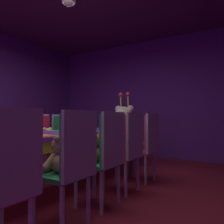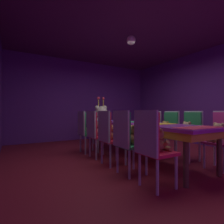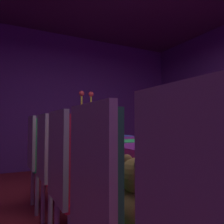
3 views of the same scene
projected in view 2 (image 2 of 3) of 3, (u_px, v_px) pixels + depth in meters
name	position (u px, v px, depth m)	size (l,w,h in m)	color
ground_plane	(142.00, 159.00, 3.55)	(7.90, 7.90, 0.00)	maroon
wall_back	(85.00, 100.00, 6.32)	(5.20, 0.12, 2.80)	#59267F
wall_right	(214.00, 97.00, 4.86)	(0.12, 6.40, 2.80)	#59267F
ceiling_panel	(142.00, 22.00, 3.55)	(5.20, 6.40, 0.04)	#4C1E4C
banquet_table	(142.00, 127.00, 3.55)	(0.90, 2.93, 0.75)	purple
chair_left_0	(150.00, 141.00, 2.16)	(0.42, 0.41, 0.98)	red
teddy_left_0	(159.00, 141.00, 2.24)	(0.24, 0.31, 0.29)	olive
chair_left_1	(125.00, 136.00, 2.65)	(0.42, 0.41, 0.98)	#268C4C
teddy_left_1	(133.00, 136.00, 2.72)	(0.25, 0.32, 0.31)	brown
chair_left_2	(108.00, 132.00, 3.13)	(0.42, 0.41, 0.98)	red
teddy_left_2	(114.00, 133.00, 3.21)	(0.21, 0.28, 0.26)	olive
chair_left_3	(95.00, 130.00, 3.64)	(0.42, 0.41, 0.98)	red
teddy_left_3	(101.00, 129.00, 3.72)	(0.26, 0.33, 0.32)	beige
chair_left_4	(84.00, 128.00, 4.08)	(0.42, 0.41, 0.98)	#268C4C
teddy_left_4	(90.00, 127.00, 4.16)	(0.26, 0.34, 0.32)	beige
chair_right_0	(223.00, 133.00, 2.98)	(0.42, 0.41, 0.98)	#CC338C
teddy_right_0	(218.00, 134.00, 2.91)	(0.27, 0.35, 0.33)	tan
chair_right_1	(191.00, 130.00, 3.51)	(0.42, 0.41, 0.98)	#268C4C
teddy_right_1	(186.00, 131.00, 3.43)	(0.26, 0.34, 0.32)	tan
chair_right_2	(169.00, 128.00, 3.97)	(0.42, 0.41, 0.98)	#268C4C
teddy_right_2	(165.00, 129.00, 3.90)	(0.25, 0.32, 0.30)	brown
chair_right_3	(153.00, 127.00, 4.41)	(0.42, 0.41, 0.98)	red
teddy_right_3	(148.00, 127.00, 4.34)	(0.27, 0.35, 0.33)	tan
chair_right_4	(139.00, 125.00, 4.91)	(0.42, 0.41, 0.98)	#CC338C
teddy_right_4	(135.00, 126.00, 4.83)	(0.22, 0.29, 0.27)	olive
throne_chair	(99.00, 124.00, 5.28)	(0.41, 0.42, 0.98)	#CC338C
king_teddy_bear	(102.00, 119.00, 5.13)	(0.75, 0.58, 0.96)	beige
pendant_light	(131.00, 40.00, 3.83)	(0.20, 0.20, 0.20)	white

